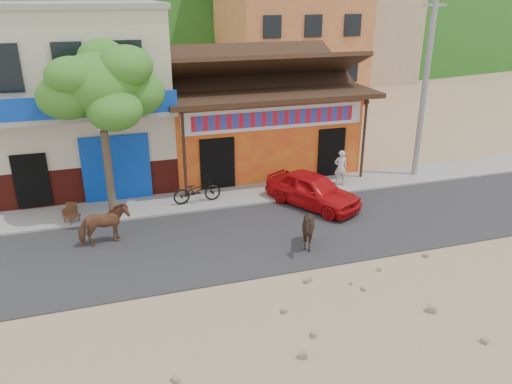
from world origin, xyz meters
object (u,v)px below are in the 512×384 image
cow_tan (104,225)px  cow_dark (308,230)px  red_car (313,190)px  cafe_chair_right (71,209)px  cafe_chair_left (70,204)px  pedestrian (340,168)px  tree (104,131)px  scooter (197,190)px  utility_pole (425,82)px

cow_tan → cow_dark: 6.45m
red_car → cafe_chair_right: 8.67m
cow_dark → cow_tan: bearing=-131.7°
cafe_chair_left → pedestrian: bearing=16.4°
red_car → cow_dark: bearing=-145.5°
cafe_chair_left → cafe_chair_right: 0.61m
red_car → tree: bearing=138.4°
cafe_chair_right → cow_tan: bearing=-97.6°
tree → pedestrian: tree is taller
tree → red_car: tree is taller
red_car → scooter: bearing=130.9°
utility_pole → tree: bearing=-179.1°
cow_tan → red_car: cow_tan is taller
pedestrian → cow_dark: bearing=64.9°
pedestrian → cafe_chair_right: size_ratio=1.58×
red_car → pedestrian: bearing=9.4°
utility_pole → cow_tan: utility_pole is taller
tree → cow_tan: 3.41m
cow_tan → pedestrian: pedestrian is taller
scooter → pedestrian: size_ratio=1.24×
scooter → cafe_chair_left: bearing=84.1°
cow_tan → cow_dark: cow_tan is taller
red_car → pedestrian: 2.45m
cow_dark → red_car: bearing=132.5°
cow_dark → utility_pole: bearing=102.4°
utility_pole → scooter: (-9.70, -0.28, -3.52)m
scooter → cafe_chair_right: size_ratio=1.96×
cow_tan → pedestrian: size_ratio=1.07×
tree → scooter: tree is taller
scooter → cow_tan: bearing=120.3°
scooter → pedestrian: (6.00, 0.09, 0.26)m
tree → cow_tan: tree is taller
cow_tan → cow_dark: bearing=-123.3°
utility_pole → red_car: bearing=-162.9°
tree → utility_pole: (12.80, 0.20, 1.00)m
cow_tan → cafe_chair_right: 2.16m
cow_tan → cafe_chair_right: bearing=16.3°
pedestrian → cafe_chair_left: 10.56m
red_car → cafe_chair_right: red_car is taller
tree → cow_dark: bearing=-38.7°
cow_tan → cafe_chair_right: size_ratio=1.69×
utility_pole → cafe_chair_right: (-14.20, -0.70, -3.53)m
red_car → scooter: (-4.10, 1.45, -0.08)m
utility_pole → red_car: 6.79m
cafe_chair_left → red_car: bearing=6.3°
tree → red_car: (7.20, -1.52, -2.44)m
tree → cow_dark: (5.73, -4.58, -2.43)m
cafe_chair_right → tree: bearing=-17.6°
red_car → cafe_chair_right: size_ratio=4.05×
scooter → cow_dark: bearing=-153.3°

